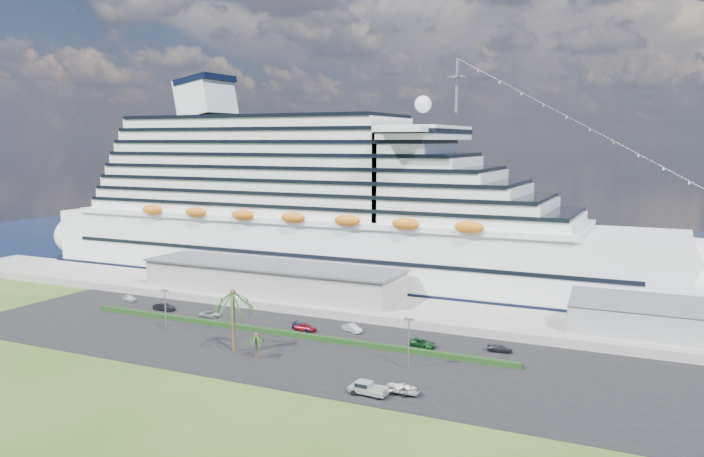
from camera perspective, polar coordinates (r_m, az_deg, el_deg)
The scene contains 22 objects.
ground at distance 111.22m, azimuth -6.68°, elevation -11.42°, with size 420.00×420.00×0.00m, color #304A18.
asphalt_lot at distance 120.20m, azimuth -3.86°, elevation -9.91°, with size 140.00×38.00×0.12m, color black.
wharf at distance 145.03m, azimuth 1.77°, elevation -6.53°, with size 240.00×20.00×1.80m, color gray.
water at distance 228.98m, azimuth 10.82°, elevation -1.74°, with size 420.00×160.00×0.02m, color black.
cruise_ship at distance 172.74m, azimuth -1.57°, elevation 1.04°, with size 191.00×38.00×54.00m.
terminal_building at distance 155.56m, azimuth -6.72°, elevation -4.07°, with size 61.00×15.00×6.30m.
port_shed at distance 132.89m, azimuth 22.95°, elevation -6.86°, with size 24.00×12.31×7.37m.
hedge at distance 128.06m, azimuth -5.92°, elevation -8.61°, with size 88.00×1.10×0.90m, color black.
lamp_post_left at distance 132.06m, azimuth -15.26°, elevation -6.20°, with size 1.60×0.35×8.27m.
lamp_post_right at distance 107.97m, azimuth 4.75°, elevation -9.00°, with size 1.60×0.35×8.27m.
palm_tall at distance 117.26m, azimuth -9.87°, elevation -5.81°, with size 8.82×8.82×11.13m.
palm_short at distance 114.46m, azimuth -7.97°, elevation -8.97°, with size 3.53×3.53×4.56m.
parked_car_0 at distance 161.18m, azimuth -18.01°, elevation -5.53°, with size 1.53×3.81×1.30m, color silver.
parked_car_1 at distance 150.23m, azimuth -15.35°, elevation -6.30°, with size 1.67×4.79×1.58m, color black.
parked_car_2 at distance 142.55m, azimuth -11.70°, elevation -7.00°, with size 2.02×4.38×1.22m, color #9A9CA2.
parked_car_3 at distance 130.59m, azimuth -4.04°, elevation -8.16°, with size 1.94×4.78×1.39m, color #141847.
parked_car_4 at distance 130.06m, azimuth -3.88°, elevation -8.20°, with size 1.75×4.34×1.48m, color maroon.
parked_car_5 at distance 129.27m, azimuth 0.01°, elevation -8.29°, with size 1.53×4.38×1.44m, color #ADAFB4.
parked_car_6 at distance 120.95m, azimuth 5.87°, elevation -9.45°, with size 2.29×4.97×1.38m, color #0F3C17.
parked_car_7 at distance 120.25m, azimuth 12.18°, elevation -9.72°, with size 1.71×4.21×1.22m, color black.
pickup_truck at distance 98.65m, azimuth 1.32°, elevation -13.13°, with size 5.60×2.32×1.94m.
boat_trailer at distance 99.02m, azimuth 4.28°, elevation -13.06°, with size 5.57×3.53×1.61m.
Camera 1 is at (56.22, -89.08, 35.71)m, focal length 35.00 mm.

